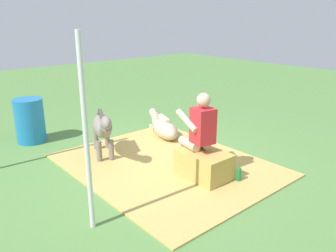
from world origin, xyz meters
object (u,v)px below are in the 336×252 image
object	(u,v)px
pony_lying	(163,127)
tent_pole_left	(86,137)
soda_bottle	(239,174)
hay_bale	(204,165)
person_seated	(198,131)
pony_standing	(103,128)
water_barrel	(30,121)

from	to	relation	value
pony_lying	tent_pole_left	xyz separation A→B (m)	(-1.84, 2.62, 0.91)
soda_bottle	pony_lying	bearing A→B (deg)	-11.24
hay_bale	person_seated	bearing A→B (deg)	-7.75
soda_bottle	pony_standing	bearing A→B (deg)	25.77
person_seated	pony_lying	size ratio (longest dim) A/B	0.96
pony_lying	soda_bottle	bearing A→B (deg)	168.76
pony_lying	water_barrel	world-z (taller)	water_barrel
tent_pole_left	water_barrel	bearing A→B (deg)	-8.76
tent_pole_left	pony_standing	bearing A→B (deg)	-34.50
person_seated	pony_standing	xyz separation A→B (m)	(1.51, 0.74, -0.17)
hay_bale	soda_bottle	xyz separation A→B (m)	(-0.42, -0.29, -0.08)
pony_lying	water_barrel	size ratio (longest dim) A/B	1.60
water_barrel	pony_standing	bearing A→B (deg)	-157.49
hay_bale	pony_lying	bearing A→B (deg)	-22.14
hay_bale	water_barrel	size ratio (longest dim) A/B	0.89
soda_bottle	tent_pole_left	size ratio (longest dim) A/B	0.12
hay_bale	pony_standing	xyz separation A→B (m)	(1.67, 0.72, 0.33)
water_barrel	tent_pole_left	bearing A→B (deg)	171.24
person_seated	tent_pole_left	size ratio (longest dim) A/B	0.59
hay_bale	tent_pole_left	bearing A→B (deg)	90.80
pony_standing	person_seated	bearing A→B (deg)	-153.98
person_seated	water_barrel	bearing A→B (deg)	24.24
pony_lying	soda_bottle	xyz separation A→B (m)	(-2.24, 0.45, -0.06)
soda_bottle	hay_bale	bearing A→B (deg)	34.75
person_seated	pony_lying	world-z (taller)	person_seated
tent_pole_left	pony_lying	bearing A→B (deg)	-54.84
person_seated	water_barrel	size ratio (longest dim) A/B	1.54
soda_bottle	water_barrel	distance (m)	4.05
hay_bale	pony_lying	world-z (taller)	pony_lying
pony_standing	pony_lying	size ratio (longest dim) A/B	0.94
pony_standing	water_barrel	world-z (taller)	pony_standing
hay_bale	pony_standing	size ratio (longest dim) A/B	0.60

